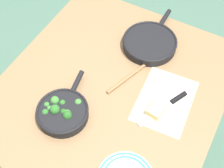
% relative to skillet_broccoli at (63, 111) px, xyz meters
% --- Properties ---
extents(ground_plane, '(14.00, 14.00, 0.00)m').
position_rel_skillet_broccoli_xyz_m(ground_plane, '(-0.24, 0.12, -0.79)').
color(ground_plane, '#476B56').
extents(dining_table_red, '(1.13, 1.02, 0.76)m').
position_rel_skillet_broccoli_xyz_m(dining_table_red, '(-0.24, 0.12, -0.11)').
color(dining_table_red, olive).
rests_on(dining_table_red, ground_plane).
extents(skillet_broccoli, '(0.35, 0.23, 0.07)m').
position_rel_skillet_broccoli_xyz_m(skillet_broccoli, '(0.00, 0.00, 0.00)').
color(skillet_broccoli, black).
rests_on(skillet_broccoli, dining_table_red).
extents(skillet_eggs, '(0.41, 0.28, 0.05)m').
position_rel_skillet_broccoli_xyz_m(skillet_eggs, '(-0.56, 0.16, -0.01)').
color(skillet_eggs, black).
rests_on(skillet_eggs, dining_table_red).
extents(wooden_spoon, '(0.35, 0.15, 0.02)m').
position_rel_skillet_broccoli_xyz_m(wooden_spoon, '(-0.41, 0.19, -0.02)').
color(wooden_spoon, '#996B42').
rests_on(wooden_spoon, dining_table_red).
extents(parchment_sheet, '(0.34, 0.26, 0.00)m').
position_rel_skillet_broccoli_xyz_m(parchment_sheet, '(-0.29, 0.37, -0.03)').
color(parchment_sheet, beige).
rests_on(parchment_sheet, dining_table_red).
extents(grater_knife, '(0.26, 0.15, 0.02)m').
position_rel_skillet_broccoli_xyz_m(grater_knife, '(-0.28, 0.40, -0.02)').
color(grater_knife, silver).
rests_on(grater_knife, dining_table_red).
extents(cheese_block, '(0.09, 0.07, 0.04)m').
position_rel_skillet_broccoli_xyz_m(cheese_block, '(-0.21, 0.36, -0.01)').
color(cheese_block, '#EFD67A').
rests_on(cheese_block, dining_table_red).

